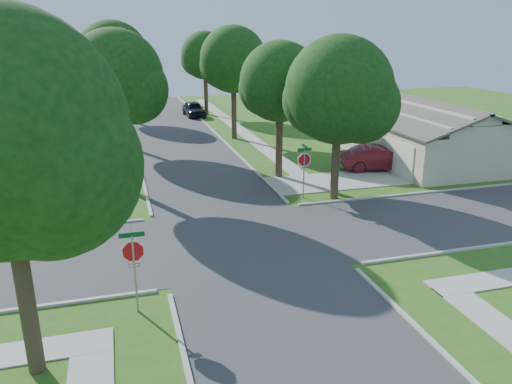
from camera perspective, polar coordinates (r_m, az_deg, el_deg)
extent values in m
plane|color=#2D5C19|center=(22.04, -1.69, -5.53)|extent=(100.00, 100.00, 0.00)
cube|color=#333335|center=(22.04, -1.69, -5.52)|extent=(7.00, 100.00, 0.02)
cube|color=#9E9B91|center=(47.72, -2.25, 7.46)|extent=(1.20, 40.00, 0.04)
cube|color=#9E9B91|center=(46.46, -17.13, 6.38)|extent=(1.20, 40.00, 0.04)
cube|color=#9E9B91|center=(30.88, 9.36, 1.29)|extent=(8.80, 3.60, 0.05)
cube|color=gray|center=(16.67, -13.66, -9.13)|extent=(0.06, 0.06, 2.70)
cylinder|color=white|center=(16.33, -13.87, -6.63)|extent=(1.05, 0.02, 1.05)
cylinder|color=red|center=(16.33, -13.87, -6.63)|extent=(0.90, 0.03, 0.90)
cube|color=red|center=(16.53, -13.75, -8.11)|extent=(0.34, 0.03, 0.12)
cube|color=white|center=(16.53, -13.75, -8.11)|extent=(0.30, 0.03, 0.08)
cube|color=#0C5426|center=(16.10, -14.02, -4.78)|extent=(0.80, 0.02, 0.16)
cube|color=#0C5426|center=(16.04, -14.07, -4.19)|extent=(0.02, 0.80, 0.16)
cube|color=gray|center=(27.17, 5.49, 2.03)|extent=(0.06, 0.06, 2.70)
cylinder|color=white|center=(26.96, 5.54, 3.67)|extent=(1.05, 0.02, 1.05)
cylinder|color=red|center=(26.96, 5.54, 3.67)|extent=(0.90, 0.03, 0.90)
cube|color=red|center=(27.08, 5.51, 2.70)|extent=(0.34, 0.03, 0.12)
cube|color=white|center=(27.08, 5.51, 2.70)|extent=(0.30, 0.03, 0.08)
cube|color=#0C5426|center=(26.82, 5.57, 4.85)|extent=(0.80, 0.02, 0.16)
cube|color=#0C5426|center=(26.78, 5.59, 5.22)|extent=(0.02, 0.80, 0.16)
cylinder|color=#38281C|center=(30.93, 2.65, 5.28)|extent=(0.44, 0.44, 3.95)
sphere|color=#0D340D|center=(30.30, 2.76, 12.50)|extent=(4.80, 4.80, 4.80)
sphere|color=#0D340D|center=(30.19, 4.58, 11.29)|extent=(3.46, 3.46, 3.46)
sphere|color=#0D340D|center=(30.70, 1.08, 11.69)|extent=(3.26, 3.26, 3.26)
cylinder|color=#38281C|center=(42.24, -2.53, 8.99)|extent=(0.44, 0.44, 4.30)
sphere|color=#0D340D|center=(41.77, -2.62, 14.91)|extent=(5.40, 5.40, 5.40)
sphere|color=#0D340D|center=(41.52, -1.12, 13.97)|extent=(3.89, 3.89, 3.89)
sphere|color=#0D340D|center=(42.29, -3.93, 14.20)|extent=(3.67, 3.67, 3.67)
cylinder|color=#38281C|center=(54.86, -5.74, 10.97)|extent=(0.44, 0.44, 4.20)
sphere|color=#0D340D|center=(54.51, -5.88, 15.28)|extent=(5.00, 5.00, 5.00)
sphere|color=#0D340D|center=(54.21, -4.82, 14.63)|extent=(3.60, 3.60, 3.60)
sphere|color=#0D340D|center=(55.02, -6.77, 14.75)|extent=(3.40, 3.40, 3.40)
cylinder|color=#38281C|center=(29.37, -15.08, 4.28)|extent=(0.44, 0.44, 4.25)
sphere|color=#0D340D|center=(28.70, -15.78, 12.53)|extent=(5.20, 5.20, 5.20)
sphere|color=#0D340D|center=(28.27, -13.78, 11.28)|extent=(3.74, 3.74, 3.74)
sphere|color=#0D340D|center=(29.40, -17.26, 11.50)|extent=(3.54, 3.54, 3.54)
cylinder|color=#38281C|center=(41.13, -15.51, 8.21)|extent=(0.44, 0.44, 4.44)
sphere|color=#0D340D|center=(40.65, -16.06, 14.51)|extent=(5.60, 5.60, 5.60)
sphere|color=#0D340D|center=(40.15, -14.53, 13.59)|extent=(4.03, 4.03, 4.03)
sphere|color=#0D340D|center=(41.38, -17.20, 13.69)|extent=(3.81, 3.81, 3.81)
cylinder|color=#38281C|center=(54.04, -15.74, 10.13)|extent=(0.44, 0.44, 3.90)
sphere|color=#0D340D|center=(53.69, -16.09, 14.13)|extent=(4.60, 4.60, 4.60)
sphere|color=#0D340D|center=(53.27, -15.14, 13.56)|extent=(3.31, 3.31, 3.31)
sphere|color=#0D340D|center=(54.29, -16.80, 13.61)|extent=(3.13, 3.13, 3.13)
cylinder|color=#38281C|center=(14.56, -24.68, -11.62)|extent=(0.44, 0.44, 4.04)
sphere|color=#0D340D|center=(12.47, -22.57, 2.61)|extent=(4.32, 4.32, 4.32)
cylinder|color=#38281C|center=(27.22, 9.04, 2.84)|extent=(0.44, 0.44, 3.54)
sphere|color=#0D340D|center=(26.46, 9.48, 11.42)|extent=(5.60, 5.60, 5.60)
sphere|color=#0D340D|center=(26.48, 11.87, 9.75)|extent=(4.03, 4.03, 4.03)
sphere|color=#0D340D|center=(26.82, 7.13, 10.40)|extent=(3.81, 3.81, 3.81)
cube|color=#B9B192|center=(37.78, 18.22, 5.85)|extent=(8.00, 13.00, 2.80)
cube|color=#49433E|center=(38.58, 21.03, 8.90)|extent=(4.42, 13.60, 1.56)
cube|color=#49433E|center=(36.35, 15.88, 8.91)|extent=(4.42, 13.60, 1.56)
cube|color=silver|center=(32.50, 16.00, 3.63)|extent=(0.06, 3.20, 2.20)
cube|color=silver|center=(36.35, 12.28, 5.25)|extent=(0.06, 0.90, 2.00)
cube|color=#1E2633|center=(38.50, 10.54, 6.90)|extent=(0.06, 1.80, 1.10)
cube|color=#B9B192|center=(53.41, 7.48, 9.96)|extent=(8.00, 13.00, 2.80)
cube|color=#49433E|center=(53.98, 9.57, 12.15)|extent=(4.42, 13.60, 1.56)
cube|color=#49433E|center=(52.41, 5.52, 12.14)|extent=(4.42, 13.60, 1.56)
cube|color=silver|center=(48.39, 4.84, 8.85)|extent=(0.06, 3.20, 2.20)
cube|color=silver|center=(52.63, 3.09, 9.53)|extent=(0.06, 0.90, 2.00)
cube|color=#1E2633|center=(55.00, 2.21, 10.49)|extent=(0.06, 1.80, 1.10)
cube|color=silver|center=(36.80, -26.58, 3.89)|extent=(0.06, 0.90, 2.00)
cube|color=#1E2633|center=(39.19, -26.06, 5.56)|extent=(0.06, 1.80, 1.10)
cube|color=#49433E|center=(52.67, -26.15, 10.44)|extent=(4.42, 13.60, 1.56)
cube|color=silver|center=(48.84, -24.16, 7.43)|extent=(0.06, 3.20, 2.20)
cube|color=silver|center=(53.30, -23.52, 8.18)|extent=(0.06, 0.90, 2.00)
cube|color=#1E2633|center=(55.78, -23.28, 9.16)|extent=(0.06, 1.80, 1.10)
imported|color=#51101B|center=(33.66, 13.87, 3.79)|extent=(5.16, 2.70, 1.62)
imported|color=black|center=(54.05, -7.13, 9.41)|extent=(2.15, 4.69, 1.56)
imported|color=black|center=(64.22, -14.41, 10.21)|extent=(1.83, 4.29, 1.23)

